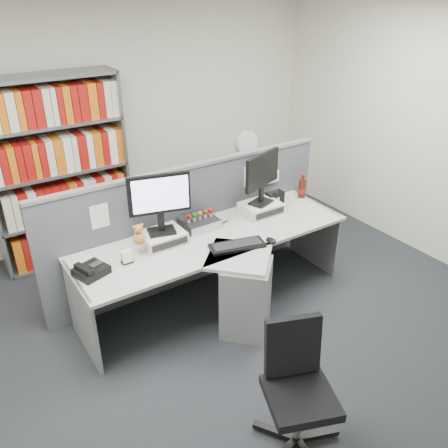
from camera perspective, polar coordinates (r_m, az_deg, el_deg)
ground at (r=4.17m, az=5.07°, el=-14.81°), size 5.50×5.50×0.00m
room_shell at (r=3.25m, az=6.39°, el=9.16°), size 5.04×5.54×2.72m
partition at (r=4.66m, az=-4.01°, el=-0.07°), size 3.00×0.08×1.27m
desk at (r=4.27m, az=0.41°, el=-5.80°), size 2.60×1.20×0.72m
monitor_riser_left at (r=4.21m, az=-7.50°, el=-1.61°), size 0.38×0.31×0.10m
monitor_riser_right at (r=4.72m, az=4.50°, el=1.98°), size 0.38×0.31×0.10m
monitor_left at (r=4.04m, az=-7.84°, el=3.06°), size 0.53×0.23×0.55m
monitor_right at (r=4.58m, az=4.65°, el=6.05°), size 0.49×0.23×0.52m
desktop_pc at (r=4.44m, az=-3.04°, el=0.18°), size 0.32×0.29×0.09m
figurines at (r=4.38m, az=-2.96°, el=1.19°), size 0.29×0.05×0.09m
keyboard at (r=4.12m, az=1.61°, el=-2.62°), size 0.52×0.30×0.03m
mouse at (r=4.20m, az=5.75°, el=-2.01°), size 0.07×0.12×0.04m
desk_phone at (r=3.88m, az=-15.90°, el=-5.46°), size 0.29×0.28×0.10m
desk_calendar at (r=3.96m, az=-11.73°, el=-4.03°), size 0.09×0.07×0.11m
plush_toy at (r=3.99m, az=-10.29°, el=-1.42°), size 0.11×0.11×0.19m
speaker at (r=4.93m, az=6.17°, el=3.21°), size 0.19×0.10×0.12m
cola_bottle at (r=5.09m, az=9.46°, el=4.27°), size 0.08×0.08×0.26m
shelving_unit at (r=5.26m, az=-19.39°, el=5.66°), size 1.41×0.40×2.00m
filing_cabinet at (r=5.93m, az=2.57°, el=3.17°), size 0.45×0.61×0.70m
desk_fan at (r=5.68m, az=2.71°, el=9.37°), size 0.31×0.18×0.52m
office_chair at (r=3.25m, az=8.86°, el=-18.67°), size 0.60×0.60×0.90m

